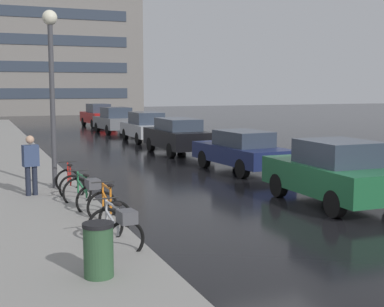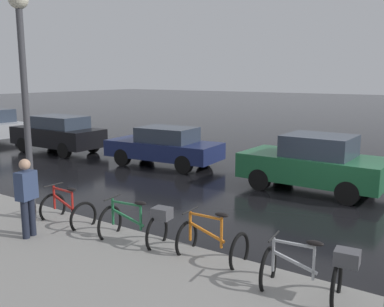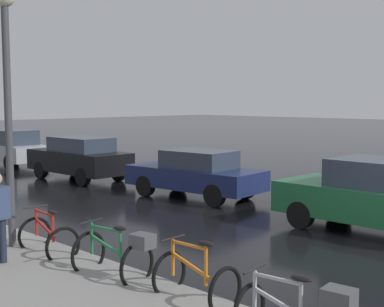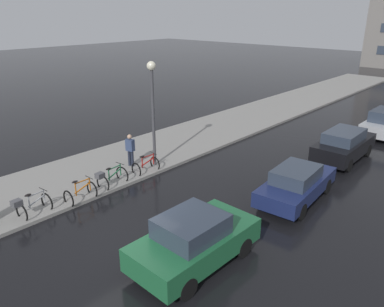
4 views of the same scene
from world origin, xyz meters
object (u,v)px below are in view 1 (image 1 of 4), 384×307
Objects in this scene: car_red at (98,115)px; bicycle_third at (86,193)px; bicycle_second at (108,210)px; pedestrian at (31,164)px; car_green at (335,172)px; car_silver at (146,127)px; car_navy at (241,151)px; car_grey at (116,120)px; bicycle_farthest at (70,183)px; car_black at (177,135)px; bicycle_nearest at (117,228)px; streetlamp at (51,70)px; trash_bin at (99,254)px.

bicycle_third is at bearing -102.79° from car_red.
pedestrian reaches higher than bicycle_second.
car_green is 0.97× the size of car_red.
car_red reaches higher than car_silver.
car_silver is 1.01× the size of car_red.
car_navy is 1.04× the size of car_silver.
bicycle_third is 16.94m from car_silver.
car_grey is at bearing 90.75° from car_navy.
bicycle_farthest is 10.04m from car_black.
bicycle_nearest is 1.91m from bicycle_second.
streetlamp is (-0.22, 6.32, 2.96)m from bicycle_nearest.
car_green is at bearing 26.38° from trash_bin.
bicycle_farthest is at bearing 150.91° from car_green.
bicycle_farthest is at bearing -127.49° from car_black.
bicycle_third is 28.87m from car_red.
car_black reaches higher than bicycle_farthest.
bicycle_nearest is 0.32× the size of car_black.
car_green is at bearing -90.78° from car_silver.
car_grey is 0.95× the size of car_red.
car_navy is 0.87× the size of streetlamp.
bicycle_third is at bearing -88.83° from bicycle_farthest.
car_silver is (0.29, 5.70, -0.01)m from car_black.
car_silver is at bearing -90.20° from car_red.
car_red is 26.28m from streetlamp.
car_grey is 2.30× the size of pedestrian.
bicycle_nearest is 0.80× the size of pedestrian.
car_red is at bearing 78.18° from bicycle_second.
car_green reaches higher than bicycle_farthest.
pedestrian is at bearing -129.09° from streetlamp.
pedestrian is 6.79m from trash_bin.
car_grey reaches higher than car_black.
car_black is 18.15m from car_red.
car_silver reaches higher than bicycle_third.
car_green is 0.97× the size of car_silver.
streetlamp is (-6.45, 4.26, 2.64)m from car_green.
bicycle_nearest is at bearing -161.64° from car_green.
car_red is at bearing 88.96° from car_black.
streetlamp is (-6.39, -7.13, 2.63)m from car_black.
car_green is 29.53m from car_red.
car_black is at bearing 52.51° from bicycle_farthest.
pedestrian is at bearing 109.17° from bicycle_second.
car_grey reaches higher than car_green.
car_black is at bearing 65.35° from bicycle_nearest.
bicycle_second is at bearing -83.52° from bicycle_third.
streetlamp is at bearing 91.97° from bicycle_nearest.
car_green is 17.09m from car_silver.
trash_bin is (-0.73, -4.78, -0.01)m from bicycle_third.
car_grey is (-0.23, 17.44, 0.10)m from car_navy.
car_grey is at bearing 91.58° from car_silver.
car_navy is at bearing 52.02° from trash_bin.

